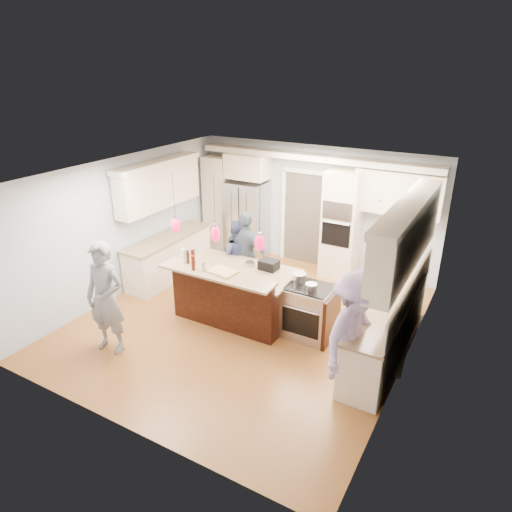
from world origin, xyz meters
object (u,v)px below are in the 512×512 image
Objects in this scene: refrigerator at (247,220)px; person_bar_end at (106,298)px; person_far_left at (237,258)px; kitchen_island at (237,292)px; island_range at (310,312)px.

person_bar_end reaches higher than refrigerator.
kitchen_island is at bearing 100.41° from person_far_left.
refrigerator is at bearing -85.29° from person_far_left.
kitchen_island is at bearing -63.08° from refrigerator.
person_far_left reaches higher than island_range.
kitchen_island is 1.41m from island_range.
person_far_left is at bearing 120.82° from kitchen_island.
island_range is at bearing 3.05° from kitchen_island.
island_range is at bearing 139.02° from person_far_left.
person_bar_end is at bearing -143.54° from island_range.
person_bar_end reaches higher than island_range.
person_bar_end is at bearing -89.04° from refrigerator.
person_far_left is at bearing -64.87° from refrigerator.
refrigerator is at bearing 137.41° from island_range.
person_far_left is at bearing 159.44° from island_range.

